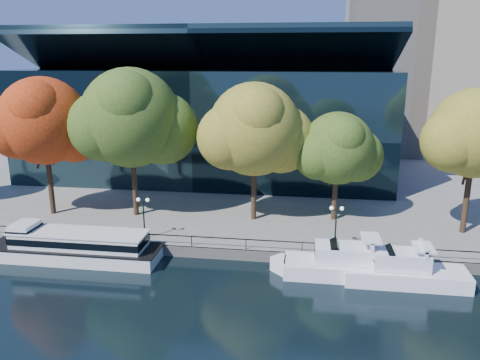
% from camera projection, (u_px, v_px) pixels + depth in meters
% --- Properties ---
extents(ground, '(160.00, 160.00, 0.00)m').
position_uv_depth(ground, '(183.00, 272.00, 39.92)').
color(ground, black).
rests_on(ground, ground).
extents(promenade, '(90.00, 67.08, 1.00)m').
position_uv_depth(promenade, '(242.00, 167.00, 74.56)').
color(promenade, slate).
rests_on(promenade, ground).
extents(railing, '(88.20, 0.08, 0.99)m').
position_uv_depth(railing, '(192.00, 237.00, 42.52)').
color(railing, black).
rests_on(railing, promenade).
extents(convention_building, '(50.00, 24.57, 21.43)m').
position_uv_depth(convention_building, '(210.00, 121.00, 68.63)').
color(convention_building, black).
rests_on(convention_building, ground).
extents(tour_boat, '(17.10, 3.82, 3.25)m').
position_uv_depth(tour_boat, '(70.00, 245.00, 42.09)').
color(tour_boat, silver).
rests_on(tour_boat, ground).
extents(cruiser_near, '(12.47, 3.21, 3.61)m').
position_uv_depth(cruiser_near, '(346.00, 264.00, 38.84)').
color(cruiser_near, white).
rests_on(cruiser_near, ground).
extents(cruiser_far, '(10.90, 3.02, 3.56)m').
position_uv_depth(cruiser_far, '(400.00, 270.00, 37.69)').
color(cruiser_far, white).
rests_on(cruiser_far, ground).
extents(tree_1, '(11.52, 9.45, 14.83)m').
position_uv_depth(tree_1, '(45.00, 123.00, 48.99)').
color(tree_1, black).
rests_on(tree_1, promenade).
extents(tree_2, '(12.94, 10.61, 15.78)m').
position_uv_depth(tree_2, '(132.00, 120.00, 48.44)').
color(tree_2, black).
rests_on(tree_2, promenade).
extents(tree_3, '(11.91, 9.77, 14.38)m').
position_uv_depth(tree_3, '(256.00, 131.00, 47.39)').
color(tree_3, black).
rests_on(tree_3, promenade).
extents(tree_4, '(9.34, 7.66, 11.41)m').
position_uv_depth(tree_4, '(339.00, 150.00, 47.84)').
color(tree_4, black).
rests_on(tree_4, promenade).
extents(tree_5, '(10.56, 8.66, 14.09)m').
position_uv_depth(tree_5, '(477.00, 135.00, 43.56)').
color(tree_5, black).
rests_on(tree_5, promenade).
extents(lamp_1, '(1.26, 0.36, 4.03)m').
position_uv_depth(lamp_1, '(143.00, 209.00, 43.85)').
color(lamp_1, black).
rests_on(lamp_1, promenade).
extents(lamp_2, '(1.26, 0.36, 4.03)m').
position_uv_depth(lamp_2, '(336.00, 218.00, 41.43)').
color(lamp_2, black).
rests_on(lamp_2, promenade).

